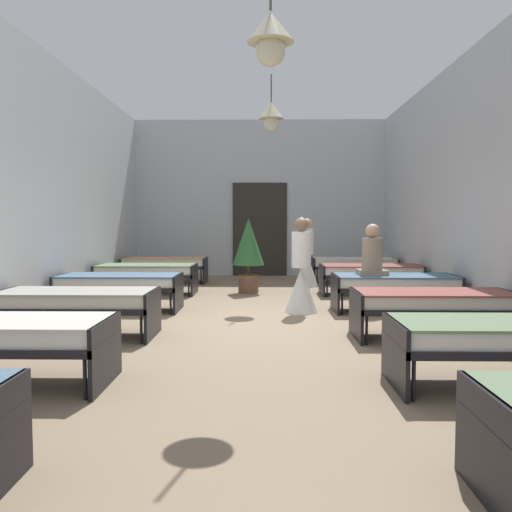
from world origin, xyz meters
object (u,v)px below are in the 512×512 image
(nurse_mid_aisle, at_px, (307,262))
(potted_plant, at_px, (248,247))
(bed_right_row_4, at_px, (370,272))
(bed_left_row_3, at_px, (120,283))
(bed_left_row_2, at_px, (77,301))
(bed_left_row_4, at_px, (147,271))
(bed_right_row_1, at_px, (505,337))
(bed_right_row_2, at_px, (433,302))
(bed_right_row_5, at_px, (354,264))
(bed_right_row_3, at_px, (395,284))
(bed_left_row_5, at_px, (165,264))
(nurse_near_aisle, at_px, (301,278))
(patient_seated_primary, at_px, (372,256))

(nurse_mid_aisle, distance_m, potted_plant, 1.67)
(bed_right_row_4, distance_m, nurse_mid_aisle, 1.69)
(bed_left_row_3, bearing_deg, bed_left_row_2, -90.00)
(bed_left_row_4, bearing_deg, nurse_mid_aisle, 21.44)
(bed_right_row_1, bearing_deg, bed_left_row_4, 127.31)
(bed_right_row_2, bearing_deg, bed_right_row_5, 90.00)
(bed_right_row_3, relative_size, bed_left_row_4, 1.00)
(bed_right_row_1, height_order, bed_left_row_5, same)
(bed_left_row_5, xyz_separation_m, nurse_near_aisle, (2.86, -3.90, 0.09))
(bed_right_row_5, bearing_deg, bed_left_row_3, -138.82)
(bed_left_row_5, height_order, nurse_mid_aisle, nurse_mid_aisle)
(bed_right_row_5, bearing_deg, bed_right_row_2, -90.00)
(bed_right_row_4, height_order, bed_left_row_5, same)
(bed_right_row_2, relative_size, bed_right_row_3, 1.00)
(bed_left_row_3, xyz_separation_m, bed_right_row_4, (4.33, 1.89, 0.00))
(nurse_mid_aisle, bearing_deg, bed_right_row_3, 81.12)
(bed_right_row_3, bearing_deg, bed_right_row_5, 90.00)
(bed_left_row_3, xyz_separation_m, nurse_mid_aisle, (3.21, 3.15, 0.09))
(patient_seated_primary, bearing_deg, bed_right_row_4, 79.34)
(bed_right_row_4, xyz_separation_m, nurse_near_aisle, (-1.47, -2.01, 0.09))
(bed_right_row_2, distance_m, potted_plant, 4.65)
(potted_plant, bearing_deg, bed_left_row_2, -116.35)
(bed_right_row_4, bearing_deg, nurse_mid_aisle, 131.75)
(bed_right_row_1, relative_size, bed_right_row_5, 1.00)
(bed_right_row_3, distance_m, bed_left_row_4, 4.72)
(nurse_near_aisle, distance_m, patient_seated_primary, 1.18)
(bed_right_row_2, height_order, patient_seated_primary, patient_seated_primary)
(bed_right_row_3, bearing_deg, bed_left_row_4, 156.38)
(bed_right_row_2, xyz_separation_m, bed_left_row_5, (-4.33, 5.68, 0.00))
(bed_left_row_2, relative_size, potted_plant, 1.29)
(bed_right_row_2, distance_m, nurse_near_aisle, 2.31)
(bed_right_row_1, xyz_separation_m, bed_left_row_4, (-4.33, 5.68, 0.00))
(bed_left_row_4, height_order, nurse_mid_aisle, nurse_mid_aisle)
(bed_right_row_4, xyz_separation_m, bed_right_row_5, (0.00, 1.89, 0.00))
(bed_left_row_4, distance_m, nurse_near_aisle, 3.49)
(bed_left_row_2, distance_m, bed_left_row_5, 5.68)
(nurse_near_aisle, bearing_deg, potted_plant, -102.37)
(bed_left_row_2, distance_m, bed_right_row_5, 7.14)
(bed_left_row_3, distance_m, bed_left_row_5, 3.79)
(bed_right_row_3, height_order, bed_left_row_5, same)
(bed_left_row_5, xyz_separation_m, patient_seated_primary, (3.98, -3.75, 0.43))
(bed_right_row_1, xyz_separation_m, bed_left_row_3, (-4.33, 3.79, 0.00))
(nurse_mid_aisle, bearing_deg, bed_left_row_5, -39.70)
(bed_left_row_4, bearing_deg, bed_left_row_2, -90.00)
(bed_left_row_5, distance_m, nurse_mid_aisle, 3.27)
(bed_left_row_3, bearing_deg, potted_plant, 46.63)
(bed_left_row_3, height_order, nurse_near_aisle, nurse_near_aisle)
(bed_left_row_2, relative_size, bed_left_row_5, 1.00)
(bed_left_row_4, xyz_separation_m, potted_plant, (1.97, 0.19, 0.46))
(nurse_mid_aisle, xyz_separation_m, potted_plant, (-1.23, -1.06, 0.37))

